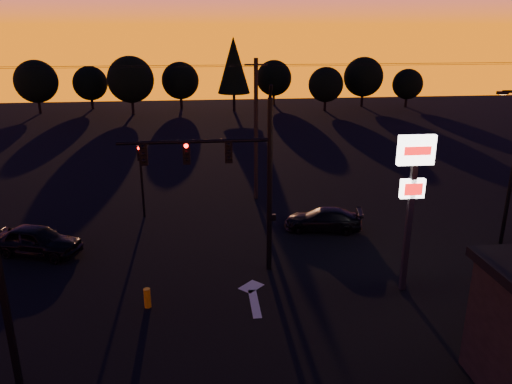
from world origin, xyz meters
TOP-DOWN VIEW (x-y plane):
  - ground at (0.00, 0.00)m, footprint 120.00×120.00m
  - lane_arrow at (0.50, 1.67)m, footprint 1.20×3.10m
  - traffic_signal_mast at (-0.10, 3.99)m, footprint 6.79×0.52m
  - secondary_signal at (-5.00, 11.49)m, footprint 0.30×0.31m
  - pylon_sign at (7.00, 1.50)m, footprint 1.50×0.28m
  - utility_pole_1 at (2.00, 14.00)m, footprint 1.40×0.26m
  - power_wires at (2.00, 14.00)m, footprint 36.00×1.22m
  - bollard at (-3.85, 1.23)m, footprint 0.28×0.28m
  - tree_0 at (-22.00, 50.00)m, footprint 5.36×5.36m
  - tree_1 at (-16.00, 53.00)m, footprint 4.54×4.54m
  - tree_2 at (-10.00, 48.00)m, footprint 5.77×5.78m
  - tree_3 at (-4.00, 52.00)m, footprint 4.95×4.95m
  - tree_4 at (3.00, 49.00)m, footprint 4.18×4.18m
  - tree_5 at (9.00, 54.00)m, footprint 4.95×4.95m
  - tree_6 at (15.00, 48.00)m, footprint 4.54×4.54m
  - tree_7 at (21.00, 51.00)m, footprint 5.36×5.36m
  - tree_8 at (27.00, 50.00)m, footprint 4.12×4.12m
  - car_left at (-9.74, 6.82)m, footprint 4.76×3.11m
  - car_right at (5.14, 8.33)m, footprint 4.54×2.60m

SIDE VIEW (x-z plane):
  - ground at x=0.00m, z-range 0.00..0.00m
  - lane_arrow at x=0.50m, z-range 0.00..0.01m
  - bollard at x=-3.85m, z-range 0.00..0.83m
  - car_right at x=5.14m, z-range 0.00..1.24m
  - car_left at x=-9.74m, z-range 0.00..1.51m
  - secondary_signal at x=-5.00m, z-range 0.69..5.04m
  - tree_8 at x=27.00m, z-range 0.53..5.71m
  - tree_1 at x=-16.00m, z-range 0.58..6.29m
  - tree_6 at x=15.00m, z-range 0.58..6.29m
  - tree_3 at x=-4.00m, z-range 0.63..6.86m
  - tree_5 at x=9.00m, z-range 0.63..6.86m
  - tree_0 at x=-22.00m, z-range 0.69..7.43m
  - tree_7 at x=21.00m, z-range 0.69..7.43m
  - tree_2 at x=-10.00m, z-range 0.74..8.00m
  - utility_pole_1 at x=2.00m, z-range 0.09..9.09m
  - pylon_sign at x=7.00m, z-range 1.51..8.31m
  - traffic_signal_mast at x=-0.10m, z-range 0.65..9.23m
  - tree_4 at x=3.00m, z-range 1.18..10.68m
  - power_wires at x=2.00m, z-range 8.53..8.60m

